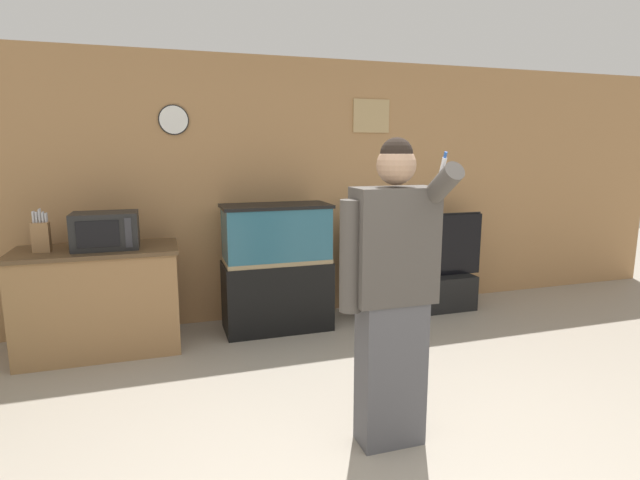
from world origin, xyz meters
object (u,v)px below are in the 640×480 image
object	(u,v)px
tv_on_stand	(415,283)
person_standing	(391,291)
aquarium_on_stand	(277,268)
microwave	(106,230)
counter_island	(100,300)
knife_block	(41,236)

from	to	relation	value
tv_on_stand	person_standing	world-z (taller)	person_standing
aquarium_on_stand	tv_on_stand	distance (m)	1.54
microwave	counter_island	bearing A→B (deg)	162.01
microwave	knife_block	size ratio (longest dim) A/B	1.48
knife_block	person_standing	world-z (taller)	person_standing
counter_island	microwave	xyz separation A→B (m)	(0.09, -0.03, 0.60)
counter_island	aquarium_on_stand	distance (m)	1.56
tv_on_stand	aquarium_on_stand	bearing A→B (deg)	-177.65
person_standing	tv_on_stand	bearing A→B (deg)	58.22
microwave	person_standing	xyz separation A→B (m)	(1.66, -1.96, -0.12)
counter_island	tv_on_stand	distance (m)	3.07
microwave	knife_block	xyz separation A→B (m)	(-0.48, 0.01, -0.02)
person_standing	counter_island	bearing A→B (deg)	131.26
microwave	aquarium_on_stand	distance (m)	1.53
counter_island	aquarium_on_stand	size ratio (longest dim) A/B	1.09
counter_island	knife_block	xyz separation A→B (m)	(-0.39, -0.02, 0.58)
aquarium_on_stand	person_standing	xyz separation A→B (m)	(0.19, -2.07, 0.32)
knife_block	aquarium_on_stand	bearing A→B (deg)	2.80
aquarium_on_stand	microwave	bearing A→B (deg)	-175.97
aquarium_on_stand	tv_on_stand	world-z (taller)	aquarium_on_stand
knife_block	aquarium_on_stand	world-z (taller)	knife_block
aquarium_on_stand	tv_on_stand	bearing A→B (deg)	2.35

